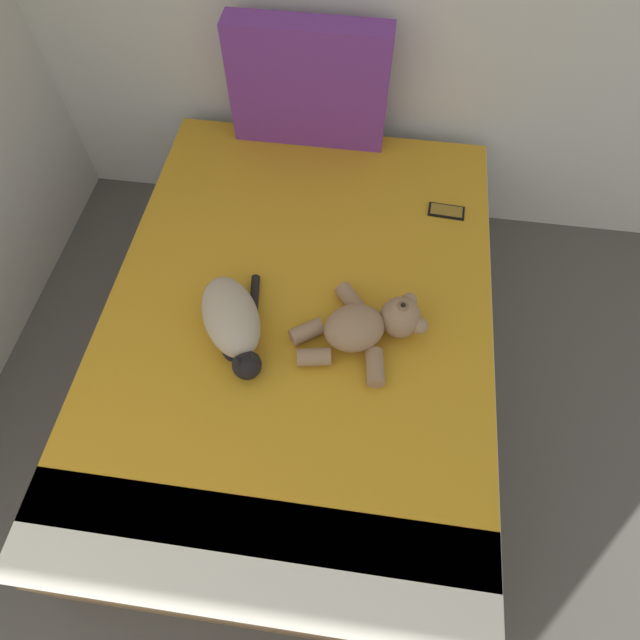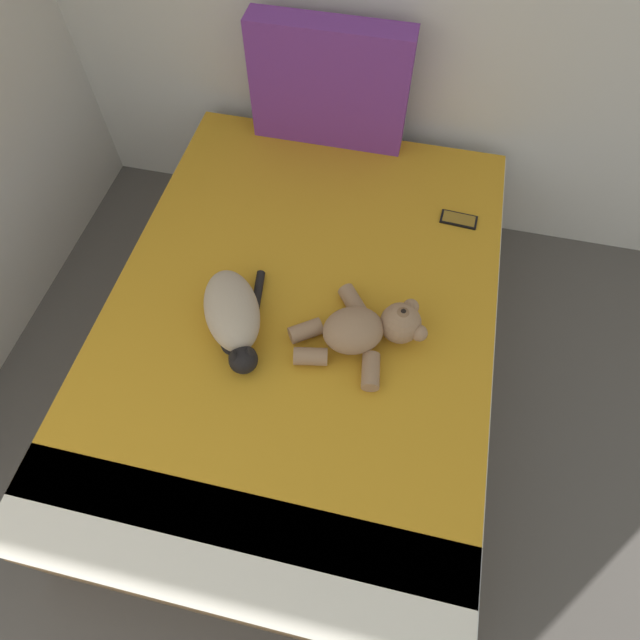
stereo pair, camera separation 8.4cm
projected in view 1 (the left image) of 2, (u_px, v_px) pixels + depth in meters
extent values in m
cube|color=olive|center=(301.00, 356.00, 2.31)|extent=(1.48, 2.05, 0.33)
cube|color=white|center=(299.00, 324.00, 2.08)|extent=(1.43, 1.99, 0.20)
cube|color=orange|center=(301.00, 294.00, 2.02)|extent=(1.42, 1.85, 0.02)
cube|color=silver|center=(251.00, 557.00, 1.53)|extent=(1.42, 0.33, 0.02)
cube|color=#72338C|center=(309.00, 85.00, 2.25)|extent=(0.67, 0.13, 0.53)
ellipsoid|color=tan|center=(231.00, 316.00, 1.87)|extent=(0.33, 0.39, 0.15)
sphere|color=black|center=(247.00, 365.00, 1.79)|extent=(0.10, 0.10, 0.10)
cone|color=black|center=(253.00, 354.00, 1.75)|extent=(0.04, 0.04, 0.04)
cone|color=black|center=(237.00, 360.00, 1.74)|extent=(0.04, 0.04, 0.04)
cylinder|color=black|center=(255.00, 294.00, 1.99)|extent=(0.05, 0.16, 0.03)
ellipsoid|color=black|center=(229.00, 349.00, 1.86)|extent=(0.10, 0.11, 0.04)
ellipsoid|color=#937051|center=(354.00, 328.00, 1.85)|extent=(0.26, 0.24, 0.14)
sphere|color=#937051|center=(400.00, 317.00, 1.87)|extent=(0.14, 0.14, 0.14)
sphere|color=brown|center=(402.00, 310.00, 1.83)|extent=(0.06, 0.06, 0.06)
sphere|color=black|center=(403.00, 306.00, 1.81)|extent=(0.02, 0.02, 0.02)
sphere|color=#937051|center=(409.00, 301.00, 1.90)|extent=(0.06, 0.06, 0.06)
sphere|color=#937051|center=(420.00, 326.00, 1.84)|extent=(0.06, 0.06, 0.06)
cylinder|color=#937051|center=(351.00, 300.00, 1.96)|extent=(0.13, 0.14, 0.06)
cylinder|color=#937051|center=(306.00, 332.00, 1.89)|extent=(0.13, 0.12, 0.06)
cylinder|color=#937051|center=(375.00, 367.00, 1.81)|extent=(0.08, 0.13, 0.06)
cylinder|color=#937051|center=(314.00, 357.00, 1.83)|extent=(0.13, 0.08, 0.06)
cube|color=black|center=(446.00, 211.00, 2.23)|extent=(0.15, 0.08, 0.01)
cube|color=olive|center=(447.00, 210.00, 2.22)|extent=(0.13, 0.07, 0.00)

